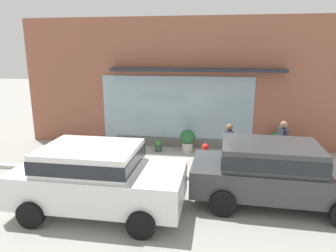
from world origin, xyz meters
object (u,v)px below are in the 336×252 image
parked_car_dark_gray (274,170)px  potted_plant_window_right (188,140)px  pedestrian_with_handbag (229,145)px  potted_plant_doorstep (303,147)px  potted_plant_trailing_edge (277,141)px  pedestrian_passerby (282,143)px  parked_car_white (97,175)px  potted_plant_near_hydrant (158,146)px  fire_hydrant (205,157)px

parked_car_dark_gray → potted_plant_window_right: (-2.50, 3.67, -0.39)m
pedestrian_with_handbag → potted_plant_doorstep: (2.74, 1.76, -0.48)m
potted_plant_window_right → potted_plant_trailing_edge: size_ratio=1.00×
pedestrian_with_handbag → pedestrian_passerby: 1.70m
parked_car_white → potted_plant_doorstep: parked_car_white is taller
potted_plant_doorstep → potted_plant_window_right: bearing=179.2°
pedestrian_passerby → potted_plant_window_right: pedestrian_passerby is taller
potted_plant_near_hydrant → potted_plant_doorstep: size_ratio=0.58×
parked_car_white → potted_plant_window_right: parked_car_white is taller
pedestrian_with_handbag → potted_plant_trailing_edge: size_ratio=1.79×
potted_plant_trailing_edge → pedestrian_with_handbag: bearing=-132.4°
parked_car_dark_gray → potted_plant_near_hydrant: size_ratio=9.76×
pedestrian_with_handbag → potted_plant_trailing_edge: 2.84m
parked_car_white → potted_plant_doorstep: size_ratio=5.25×
pedestrian_with_handbag → pedestrian_passerby: pedestrian_passerby is taller
fire_hydrant → parked_car_white: 3.90m
potted_plant_doorstep → potted_plant_trailing_edge: (-0.84, 0.31, 0.07)m
pedestrian_with_handbag → potted_plant_window_right: 2.36m
pedestrian_passerby → parked_car_white: pedestrian_passerby is taller
parked_car_white → potted_plant_doorstep: (5.95, 4.65, -0.48)m
potted_plant_trailing_edge → pedestrian_passerby: bearing=-97.4°
parked_car_white → potted_plant_window_right: bearing=70.2°
pedestrian_with_handbag → potted_plant_trailing_edge: bearing=125.4°
parked_car_white → potted_plant_near_hydrant: 4.76m
pedestrian_with_handbag → potted_plant_window_right: bearing=-153.6°
parked_car_white → pedestrian_passerby: bearing=34.1°
pedestrian_with_handbag → potted_plant_doorstep: pedestrian_with_handbag is taller
fire_hydrant → potted_plant_near_hydrant: size_ratio=2.05×
pedestrian_passerby → parked_car_dark_gray: (-0.62, -2.18, -0.08)m
fire_hydrant → pedestrian_with_handbag: bearing=-7.0°
parked_car_dark_gray → fire_hydrant: bearing=134.7°
pedestrian_with_handbag → potted_plant_window_right: (-1.45, 1.82, -0.41)m
pedestrian_passerby → fire_hydrant: bearing=-107.6°
potted_plant_near_hydrant → potted_plant_trailing_edge: potted_plant_trailing_edge is taller
parked_car_white → potted_plant_trailing_edge: 7.13m
fire_hydrant → pedestrian_with_handbag: pedestrian_with_handbag is taller
parked_car_dark_gray → potted_plant_trailing_edge: parked_car_dark_gray is taller
potted_plant_trailing_edge → parked_car_white: bearing=-135.8°
pedestrian_with_handbag → parked_car_white: (-3.22, -2.89, -0.00)m
potted_plant_near_hydrant → potted_plant_window_right: bearing=1.8°
potted_plant_window_right → potted_plant_near_hydrant: bearing=-178.2°
parked_car_dark_gray → pedestrian_with_handbag: bearing=121.7°
pedestrian_with_handbag → potted_plant_doorstep: size_ratio=2.08×
pedestrian_passerby → potted_plant_window_right: size_ratio=1.87×
parked_car_white → potted_plant_window_right: size_ratio=4.50×
pedestrian_passerby → parked_car_white: (-4.88, -3.21, -0.06)m
potted_plant_window_right → potted_plant_trailing_edge: (3.35, 0.26, -0.00)m
fire_hydrant → parked_car_dark_gray: (1.78, -1.94, 0.44)m
pedestrian_passerby → potted_plant_window_right: (-3.12, 1.50, -0.47)m
potted_plant_doorstep → parked_car_dark_gray: bearing=-115.1°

